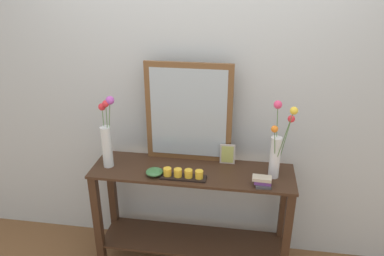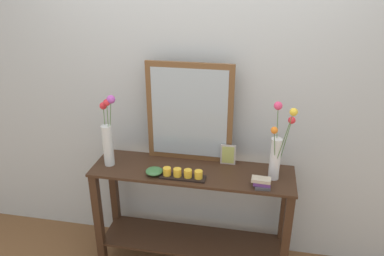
% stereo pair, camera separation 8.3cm
% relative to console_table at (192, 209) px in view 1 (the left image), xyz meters
% --- Properties ---
extents(wall_back, '(6.40, 0.08, 2.70)m').
position_rel_console_table_xyz_m(wall_back, '(0.00, 0.32, 0.83)').
color(wall_back, '#B2BCC1').
rests_on(wall_back, ground).
extents(console_table, '(1.45, 0.40, 0.86)m').
position_rel_console_table_xyz_m(console_table, '(0.00, 0.00, 0.00)').
color(console_table, '#382316').
rests_on(console_table, ground).
extents(mirror_leaning, '(0.63, 0.03, 0.74)m').
position_rel_console_table_xyz_m(mirror_leaning, '(-0.05, 0.17, 0.71)').
color(mirror_leaning, brown).
rests_on(mirror_leaning, console_table).
extents(tall_vase_left, '(0.13, 0.09, 0.54)m').
position_rel_console_table_xyz_m(tall_vase_left, '(-0.61, -0.03, 0.56)').
color(tall_vase_left, silver).
rests_on(tall_vase_left, console_table).
extents(vase_right, '(0.16, 0.18, 0.56)m').
position_rel_console_table_xyz_m(vase_right, '(0.58, -0.01, 0.56)').
color(vase_right, silver).
rests_on(vase_right, console_table).
extents(candle_tray, '(0.32, 0.09, 0.07)m').
position_rel_console_table_xyz_m(candle_tray, '(-0.04, -0.11, 0.36)').
color(candle_tray, black).
rests_on(candle_tray, console_table).
extents(picture_frame_small, '(0.11, 0.01, 0.16)m').
position_rel_console_table_xyz_m(picture_frame_small, '(0.24, 0.14, 0.41)').
color(picture_frame_small, '#B7B2AD').
rests_on(picture_frame_small, console_table).
extents(decorative_bowl, '(0.12, 0.12, 0.05)m').
position_rel_console_table_xyz_m(decorative_bowl, '(-0.25, -0.11, 0.36)').
color(decorative_bowl, '#38703D').
rests_on(decorative_bowl, console_table).
extents(book_stack, '(0.13, 0.09, 0.07)m').
position_rel_console_table_xyz_m(book_stack, '(0.49, -0.13, 0.37)').
color(book_stack, '#424247').
rests_on(book_stack, console_table).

